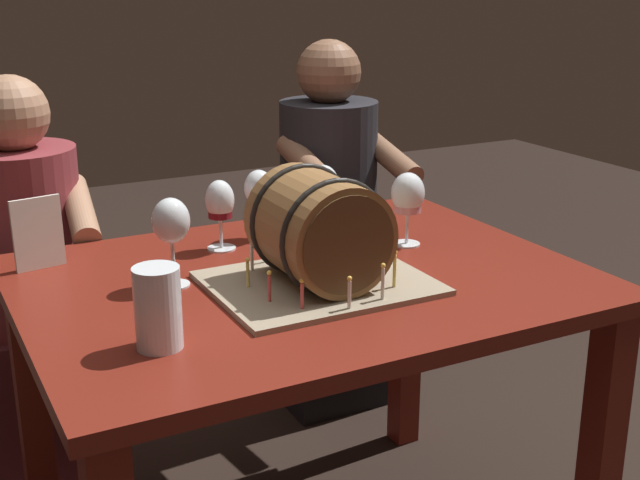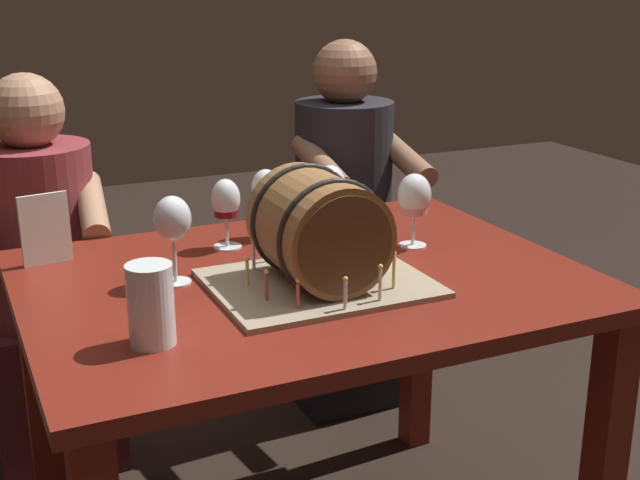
% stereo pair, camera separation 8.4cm
% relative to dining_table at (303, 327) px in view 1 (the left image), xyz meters
% --- Properties ---
extents(dining_table, '(1.19, 0.90, 0.75)m').
position_rel_dining_table_xyz_m(dining_table, '(0.00, 0.00, 0.00)').
color(dining_table, maroon).
rests_on(dining_table, ground).
extents(barrel_cake, '(0.44, 0.36, 0.25)m').
position_rel_dining_table_xyz_m(barrel_cake, '(0.00, -0.07, 0.23)').
color(barrel_cake, gray).
rests_on(barrel_cake, dining_table).
extents(wine_glass_amber, '(0.07, 0.07, 0.17)m').
position_rel_dining_table_xyz_m(wine_glass_amber, '(0.02, 0.29, 0.24)').
color(wine_glass_amber, white).
rests_on(wine_glass_amber, dining_table).
extents(wine_glass_rose, '(0.08, 0.08, 0.18)m').
position_rel_dining_table_xyz_m(wine_glass_rose, '(0.31, 0.07, 0.24)').
color(wine_glass_rose, white).
rests_on(wine_glass_rose, dining_table).
extents(wine_glass_red, '(0.07, 0.07, 0.17)m').
position_rel_dining_table_xyz_m(wine_glass_red, '(-0.09, 0.25, 0.23)').
color(wine_glass_red, white).
rests_on(wine_glass_red, dining_table).
extents(wine_glass_white, '(0.08, 0.08, 0.18)m').
position_rel_dining_table_xyz_m(wine_glass_white, '(0.16, 0.21, 0.25)').
color(wine_glass_white, white).
rests_on(wine_glass_white, dining_table).
extents(wine_glass_empty, '(0.08, 0.08, 0.19)m').
position_rel_dining_table_xyz_m(wine_glass_empty, '(-0.27, 0.07, 0.26)').
color(wine_glass_empty, white).
rests_on(wine_glass_empty, dining_table).
extents(beer_pint, '(0.08, 0.08, 0.15)m').
position_rel_dining_table_xyz_m(beer_pint, '(-0.38, -0.21, 0.19)').
color(beer_pint, white).
rests_on(beer_pint, dining_table).
extents(menu_card, '(0.11, 0.03, 0.16)m').
position_rel_dining_table_xyz_m(menu_card, '(-0.49, 0.31, 0.20)').
color(menu_card, silver).
rests_on(menu_card, dining_table).
extents(person_seated_left, '(0.38, 0.48, 1.13)m').
position_rel_dining_table_xyz_m(person_seated_left, '(-0.46, 0.74, -0.12)').
color(person_seated_left, '#4C1B1E').
rests_on(person_seated_left, ground).
extents(person_seated_right, '(0.35, 0.45, 1.18)m').
position_rel_dining_table_xyz_m(person_seated_right, '(0.46, 0.74, -0.10)').
color(person_seated_right, black).
rests_on(person_seated_right, ground).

